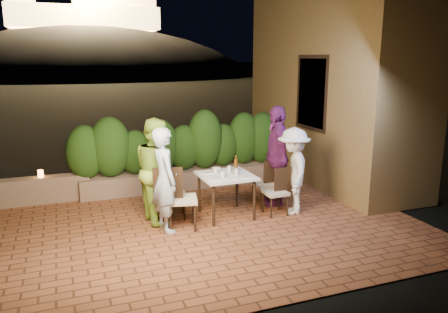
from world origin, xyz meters
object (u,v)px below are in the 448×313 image
diner_white (293,171)px  parapet_lamp (41,174)px  chair_left_front (182,198)px  diner_green (157,170)px  diner_purple (277,155)px  chair_right_front (275,191)px  chair_right_back (265,183)px  beer_bottle (236,164)px  dining_table (226,195)px  chair_left_back (174,194)px  bowl (217,169)px  diner_blue (165,180)px

diner_white → parapet_lamp: diner_white is taller
chair_left_front → parapet_lamp: bearing=147.3°
chair_left_front → diner_green: 0.69m
diner_white → diner_purple: (-0.04, 0.56, 0.16)m
chair_right_front → diner_white: diner_white is taller
diner_purple → chair_right_back: bearing=-69.5°
diner_green → diner_white: diner_green is taller
beer_bottle → diner_white: bearing=-18.5°
dining_table → parapet_lamp: 3.60m
parapet_lamp → chair_right_back: bearing=-22.7°
chair_left_back → chair_right_front: 1.78m
chair_left_front → chair_right_front: 1.71m
dining_table → parapet_lamp: bearing=147.8°
beer_bottle → chair_right_back: size_ratio=0.37×
beer_bottle → diner_green: bearing=172.8°
dining_table → diner_purple: 1.29m
dining_table → beer_bottle: size_ratio=2.81×
diner_green → diner_white: bearing=-108.6°
chair_left_back → parapet_lamp: size_ratio=6.12×
chair_left_back → chair_right_back: size_ratio=1.00×
bowl → chair_right_back: 1.00m
dining_table → chair_left_back: (-0.87, 0.23, 0.05)m
dining_table → bowl: (-0.06, 0.31, 0.40)m
bowl → diner_purple: (1.19, -0.01, 0.16)m
parapet_lamp → diner_purple: bearing=-21.1°
chair_left_front → chair_right_back: 1.83m
chair_left_back → diner_green: 0.53m
bowl → chair_left_front: chair_left_front is taller
chair_left_front → beer_bottle: bearing=29.8°
diner_purple → diner_white: bearing=18.3°
beer_bottle → diner_blue: (-1.34, -0.33, -0.07)m
beer_bottle → parapet_lamp: bearing=150.3°
parapet_lamp → chair_left_back: bearing=-37.8°
chair_right_front → chair_right_back: 0.50m
diner_blue → diner_purple: diner_purple is taller
chair_left_back → diner_white: size_ratio=0.56×
chair_left_back → diner_white: diner_white is taller
bowl → diner_blue: diner_blue is taller
chair_right_back → parapet_lamp: size_ratio=6.10×
bowl → chair_left_back: chair_left_back is taller
bowl → chair_right_back: bearing=-2.3°
beer_bottle → diner_white: size_ratio=0.21×
chair_right_front → diner_green: bearing=-14.4°
diner_purple → diner_green: bearing=-74.2°
dining_table → chair_right_front: chair_right_front is taller
bowl → parapet_lamp: (-2.98, 1.60, -0.20)m
chair_right_front → diner_white: bearing=172.2°
bowl → parapet_lamp: 3.39m
chair_left_front → diner_purple: 2.12m
chair_right_front → diner_blue: bearing=-0.2°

